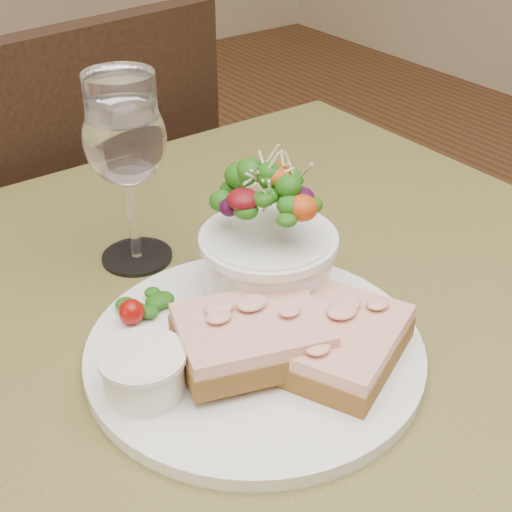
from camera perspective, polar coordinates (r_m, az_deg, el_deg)
cafe_table at (r=0.69m, az=0.81°, el=-12.58°), size 0.80×0.80×0.75m
chair_far at (r=1.37m, az=-14.48°, el=-6.46°), size 0.47×0.47×0.90m
dinner_plate at (r=0.59m, az=-0.10°, el=-7.54°), size 0.28×0.28×0.01m
sandwich_front at (r=0.57m, az=6.97°, el=-6.91°), size 0.13×0.12×0.03m
sandwich_back at (r=0.55m, az=-0.35°, el=-6.47°), size 0.13×0.11×0.03m
ramekin at (r=0.54m, az=-8.98°, el=-9.05°), size 0.06×0.06×0.04m
salad_bowl at (r=0.61m, az=1.00°, el=1.56°), size 0.11×0.11×0.13m
garnish at (r=0.62m, az=-9.39°, el=-4.06°), size 0.05×0.04×0.02m
wine_glass at (r=0.66m, az=-10.42°, el=8.82°), size 0.08×0.08×0.18m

